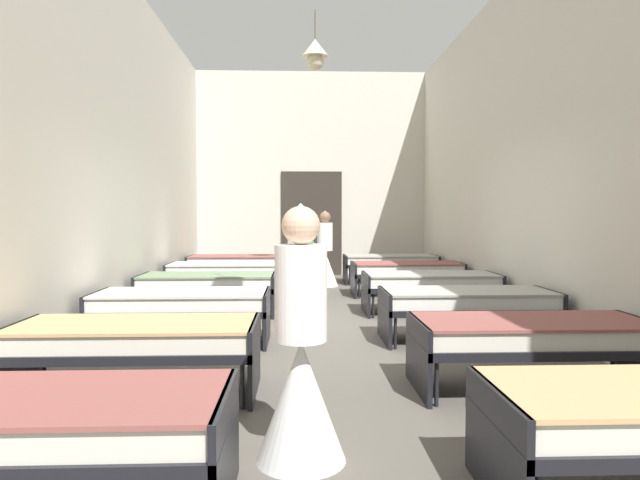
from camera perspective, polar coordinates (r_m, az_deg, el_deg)
ground_plane at (r=7.18m, az=0.26°, el=-9.16°), size 5.87×12.52×0.10m
room_shell at (r=8.27m, az=-0.10°, el=9.10°), size 5.67×12.12×4.70m
bed_left_row_0 at (r=3.10m, az=-27.67°, el=-16.20°), size 1.90×0.84×0.57m
bed_left_row_1 at (r=4.68m, az=-18.29°, el=-9.61°), size 1.90×0.84×0.57m
bed_right_row_1 at (r=4.88m, az=20.85°, el=-9.14°), size 1.90×0.84×0.57m
bed_left_row_2 at (r=6.36m, az=-13.89°, el=-6.32°), size 1.90×0.84×0.57m
bed_right_row_2 at (r=6.51m, az=14.76°, el=-6.12°), size 1.90×0.84×0.57m
bed_left_row_3 at (r=8.06m, az=-11.37°, el=-4.39°), size 1.90×0.84×0.57m
bed_right_row_3 at (r=8.18m, az=11.17°, el=-4.28°), size 1.90×0.84×0.57m
bed_left_row_4 at (r=9.79m, az=-9.74°, el=-3.13°), size 1.90×0.84×0.57m
bed_right_row_4 at (r=9.89m, az=8.82°, el=-3.07°), size 1.90×0.84×0.57m
bed_left_row_5 at (r=11.52m, az=-8.60°, el=-2.25°), size 1.90×0.84×0.57m
bed_right_row_5 at (r=11.60m, az=7.16°, el=-2.20°), size 1.90×0.84×0.57m
nurse_near_aisle at (r=3.30m, az=-1.95°, el=-13.09°), size 0.52×0.52×1.49m
nurse_mid_aisle at (r=8.24m, az=-2.26°, el=-3.55°), size 0.52×0.52×1.49m
nurse_far_aisle at (r=10.99m, az=0.51°, el=-1.98°), size 0.52×0.52×1.49m
potted_plant at (r=10.17m, az=-1.13°, el=-1.26°), size 0.57×0.57×1.12m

